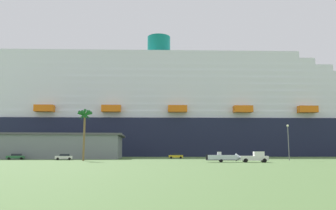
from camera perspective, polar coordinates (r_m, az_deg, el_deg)
name	(u,v)px	position (r m, az deg, el deg)	size (l,w,h in m)	color
ground_plane	(198,158)	(116.97, 5.12, -8.89)	(600.00, 600.00, 0.00)	#4C6B38
cruise_ship	(228,116)	(161.28, 10.11, -1.84)	(281.74, 50.37, 63.68)	#191E38
terminal_building	(34,146)	(114.62, -21.63, -6.50)	(56.28, 24.27, 7.54)	slate
pickup_truck	(255,157)	(72.22, 14.47, -8.52)	(5.86, 3.04, 2.20)	white
small_boat_on_trailer	(226,158)	(71.38, 9.68, -8.73)	(8.25, 2.98, 2.15)	#595960
palm_tree	(85,119)	(84.43, -13.88, -2.32)	(3.66, 3.56, 12.38)	brown
street_lamp	(288,137)	(89.49, 19.62, -5.15)	(0.56, 0.56, 8.89)	slate
parked_car_yellow_taxi	(176,156)	(107.50, 1.36, -8.57)	(4.69, 2.42, 1.58)	yellow
parked_car_white_van	(64,157)	(92.51, -17.16, -8.35)	(4.65, 2.77, 1.58)	white
parked_car_green_wagon	(16,157)	(102.37, -24.30, -7.93)	(4.93, 2.71, 1.58)	#2D723F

